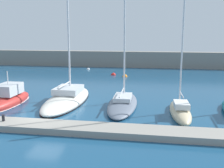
% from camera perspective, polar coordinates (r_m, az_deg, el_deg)
% --- Properties ---
extents(ground_plane, '(120.00, 120.00, 0.00)m').
position_cam_1_polar(ground_plane, '(20.64, -14.40, -7.70)').
color(ground_plane, navy).
extents(dock_pier, '(37.89, 1.91, 0.44)m').
position_cam_1_polar(dock_pier, '(19.11, -16.49, -8.64)').
color(dock_pier, gray).
rests_on(dock_pier, ground_plane).
extents(breakwater_seawall, '(108.00, 2.15, 2.99)m').
position_cam_1_polar(breakwater_seawall, '(51.49, 0.20, 5.43)').
color(breakwater_seawall, gray).
rests_on(breakwater_seawall, ground_plane).
extents(motorboat_red_third, '(2.24, 6.70, 3.41)m').
position_cam_1_polar(motorboat_red_third, '(26.17, -21.41, -3.06)').
color(motorboat_red_third, '#B72D28').
rests_on(motorboat_red_third, ground_plane).
extents(sailboat_ivory_fourth, '(3.37, 10.33, 15.99)m').
position_cam_1_polar(sailboat_ivory_fourth, '(25.51, -9.61, -3.10)').
color(sailboat_ivory_fourth, silver).
rests_on(sailboat_ivory_fourth, ground_plane).
extents(sailboat_slate_fifth, '(2.69, 8.92, 13.37)m').
position_cam_1_polar(sailboat_slate_fifth, '(23.88, 2.33, -4.00)').
color(sailboat_slate_fifth, slate).
rests_on(sailboat_slate_fifth, ground_plane).
extents(sailboat_sand_sixth, '(1.78, 6.39, 11.27)m').
position_cam_1_polar(sailboat_sand_sixth, '(22.06, 14.47, -5.49)').
color(sailboat_sand_sixth, beige).
rests_on(sailboat_sand_sixth, ground_plane).
extents(mooring_buoy_white, '(0.59, 0.59, 0.59)m').
position_cam_1_polar(mooring_buoy_white, '(47.69, -5.14, 3.13)').
color(mooring_buoy_white, white).
rests_on(mooring_buoy_white, ground_plane).
extents(mooring_buoy_red, '(0.74, 0.74, 0.74)m').
position_cam_1_polar(mooring_buoy_red, '(41.24, 0.29, 1.94)').
color(mooring_buoy_red, red).
rests_on(mooring_buoy_red, ground_plane).
extents(mooring_buoy_orange, '(0.75, 0.75, 0.75)m').
position_cam_1_polar(mooring_buoy_orange, '(39.68, 2.80, 1.57)').
color(mooring_buoy_orange, orange).
rests_on(mooring_buoy_orange, ground_plane).
extents(dock_bollard, '(0.20, 0.20, 0.44)m').
position_cam_1_polar(dock_bollard, '(20.02, -22.37, -6.79)').
color(dock_bollard, black).
rests_on(dock_bollard, dock_pier).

